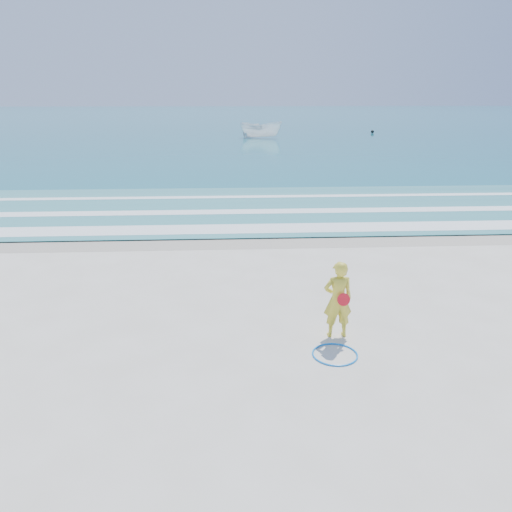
{
  "coord_description": "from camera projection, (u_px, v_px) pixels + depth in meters",
  "views": [
    {
      "loc": [
        -0.78,
        -8.2,
        4.99
      ],
      "look_at": [
        -0.1,
        4.0,
        1.0
      ],
      "focal_mm": 35.0,
      "sensor_mm": 36.0,
      "label": 1
    }
  ],
  "objects": [
    {
      "name": "foam_near",
      "position": [
        250.0,
        229.0,
        19.13
      ],
      "size": [
        400.0,
        1.4,
        0.01
      ],
      "primitive_type": "cube",
      "color": "white",
      "rests_on": "shallow"
    },
    {
      "name": "ground",
      "position": [
        273.0,
        372.0,
        9.37
      ],
      "size": [
        400.0,
        400.0,
        0.0
      ],
      "primitive_type": "plane",
      "color": "silver",
      "rests_on": "ground"
    },
    {
      "name": "buoy",
      "position": [
        372.0,
        132.0,
        64.75
      ],
      "size": [
        0.42,
        0.42,
        0.42
      ],
      "primitive_type": "sphere",
      "color": "black",
      "rests_on": "ocean"
    },
    {
      "name": "foam_mid",
      "position": [
        247.0,
        212.0,
        21.88
      ],
      "size": [
        400.0,
        0.9,
        0.01
      ],
      "primitive_type": "cube",
      "color": "white",
      "rests_on": "shallow"
    },
    {
      "name": "foam_far",
      "position": [
        244.0,
        197.0,
        25.01
      ],
      "size": [
        400.0,
        0.6,
        0.01
      ],
      "primitive_type": "cube",
      "color": "white",
      "rests_on": "shallow"
    },
    {
      "name": "boat",
      "position": [
        261.0,
        130.0,
        57.55
      ],
      "size": [
        5.3,
        3.39,
        1.91
      ],
      "primitive_type": "imported",
      "rotation": [
        0.0,
        0.0,
        1.24
      ],
      "color": "white",
      "rests_on": "ocean"
    },
    {
      "name": "shallow",
      "position": [
        246.0,
        208.0,
        22.64
      ],
      "size": [
        400.0,
        10.0,
        0.01
      ],
      "primitive_type": "cube",
      "color": "#59B7AD",
      "rests_on": "ocean"
    },
    {
      "name": "hoop",
      "position": [
        335.0,
        354.0,
        9.99
      ],
      "size": [
        1.2,
        1.2,
        0.03
      ],
      "primitive_type": "torus",
      "rotation": [
        0.0,
        0.0,
        0.4
      ],
      "color": "#0C7FE3",
      "rests_on": "ground"
    },
    {
      "name": "ocean",
      "position": [
        231.0,
        117.0,
        109.01
      ],
      "size": [
        400.0,
        190.0,
        0.04
      ],
      "primitive_type": "cube",
      "color": "#19727F",
      "rests_on": "ground"
    },
    {
      "name": "woman",
      "position": [
        338.0,
        299.0,
        10.53
      ],
      "size": [
        0.64,
        0.44,
        1.69
      ],
      "color": "yellow",
      "rests_on": "ground"
    },
    {
      "name": "wet_sand",
      "position": [
        251.0,
        239.0,
        17.91
      ],
      "size": [
        400.0,
        2.4,
        0.0
      ],
      "primitive_type": "cube",
      "color": "#B2A893",
      "rests_on": "ground"
    }
  ]
}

